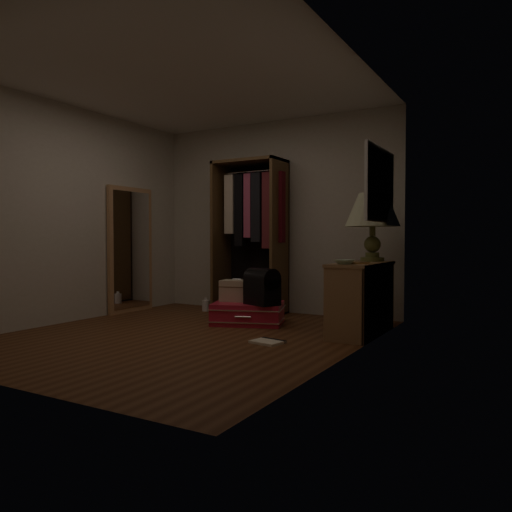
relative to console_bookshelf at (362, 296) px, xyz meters
name	(u,v)px	position (x,y,z in m)	size (l,w,h in m)	color
ground	(185,336)	(-1.54, -1.04, -0.39)	(4.00, 4.00, 0.00)	#512C17
room_walls	(193,190)	(-1.46, -1.00, 1.11)	(3.52, 4.02, 2.60)	beige
console_bookshelf	(362,296)	(0.00, 0.00, 0.00)	(0.42, 1.12, 0.75)	#956D48
open_wardrobe	(253,223)	(-1.75, 0.73, 0.82)	(1.00, 0.50, 2.05)	brown
floor_mirror	(131,250)	(-3.24, -0.04, 0.46)	(0.06, 0.80, 1.70)	tan
pink_suitcase	(248,313)	(-1.35, -0.09, -0.27)	(0.97, 0.84, 0.25)	red
train_case	(237,290)	(-1.53, -0.04, -0.01)	(0.42, 0.33, 0.27)	#B8AA8C
black_bag	(262,286)	(-1.11, -0.17, 0.07)	(0.45, 0.38, 0.42)	black
table_lamp	(373,212)	(0.00, 0.34, 0.91)	(0.65, 0.65, 0.75)	brown
brass_tray	(356,263)	(0.00, -0.21, 0.37)	(0.32, 0.32, 0.02)	#AF7C43
ceramic_bowl	(344,262)	(-0.05, -0.43, 0.38)	(0.18, 0.18, 0.04)	#A7C9A8
white_jug	(206,305)	(-2.38, 0.51, -0.31)	(0.11, 0.11, 0.18)	white
floor_book	(269,342)	(-0.63, -0.92, -0.38)	(0.33, 0.28, 0.03)	#EEE3C8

